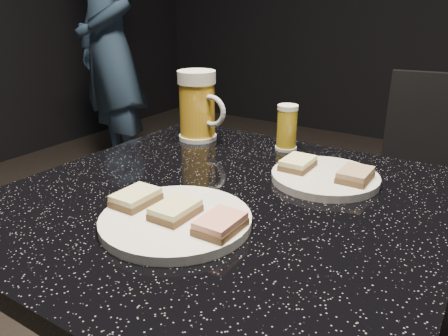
# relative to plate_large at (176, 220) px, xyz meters

# --- Properties ---
(plate_large) EXTENTS (0.22, 0.22, 0.01)m
(plate_large) POSITION_rel_plate_large_xyz_m (0.00, 0.00, 0.00)
(plate_large) COLOR white
(plate_large) RESTS_ON table
(plate_small) EXTENTS (0.19, 0.19, 0.01)m
(plate_small) POSITION_rel_plate_large_xyz_m (0.12, 0.27, 0.00)
(plate_small) COLOR silver
(plate_small) RESTS_ON table
(patron) EXTENTS (0.68, 0.56, 1.60)m
(patron) POSITION_rel_plate_large_xyz_m (-1.66, 1.45, 0.04)
(patron) COLOR navy
(patron) RESTS_ON floor
(table) EXTENTS (0.70, 0.70, 0.75)m
(table) POSITION_rel_plate_large_xyz_m (0.01, 0.12, -0.25)
(table) COLOR black
(table) RESTS_ON floor
(beer_mug) EXTENTS (0.13, 0.09, 0.16)m
(beer_mug) POSITION_rel_plate_large_xyz_m (-0.22, 0.36, 0.07)
(beer_mug) COLOR white
(beer_mug) RESTS_ON table
(beer_tumbler) EXTENTS (0.05, 0.05, 0.10)m
(beer_tumbler) POSITION_rel_plate_large_xyz_m (-0.01, 0.40, 0.04)
(beer_tumbler) COLOR silver
(beer_tumbler) RESTS_ON table
(chair) EXTENTS (0.44, 0.44, 0.86)m
(chair) POSITION_rel_plate_large_xyz_m (0.29, 0.84, -0.26)
(chair) COLOR black
(chair) RESTS_ON floor
(canapes_on_plate_large) EXTENTS (0.20, 0.07, 0.02)m
(canapes_on_plate_large) POSITION_rel_plate_large_xyz_m (0.00, 0.00, 0.02)
(canapes_on_plate_large) COLOR #4C3521
(canapes_on_plate_large) RESTS_ON plate_large
(canapes_on_plate_small) EXTENTS (0.16, 0.07, 0.02)m
(canapes_on_plate_small) POSITION_rel_plate_large_xyz_m (0.12, 0.27, 0.02)
(canapes_on_plate_small) COLOR #4C3521
(canapes_on_plate_small) RESTS_ON plate_small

